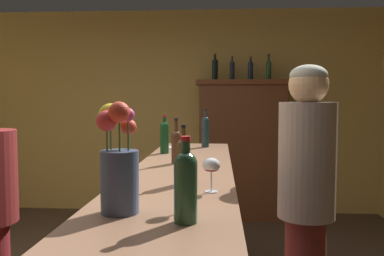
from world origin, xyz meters
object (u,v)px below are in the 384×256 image
at_px(wine_bottle_malbec, 205,130).
at_px(cheese_plate, 173,148).
at_px(wine_glass_front, 211,167).
at_px(display_cabinet, 242,147).
at_px(display_bottle_midright, 268,69).
at_px(wine_glass_mid, 184,182).
at_px(display_bottle_left, 215,68).
at_px(bartender, 306,200).
at_px(flower_arrangement, 118,163).
at_px(wine_bottle_chardonnay, 164,136).
at_px(wine_bottle_rose, 183,159).
at_px(wine_bottle_syrah, 186,183).
at_px(wine_bottle_merlot, 176,145).
at_px(display_bottle_midleft, 232,70).
at_px(display_bottle_center, 251,70).

bearing_deg(wine_bottle_malbec, cheese_plate, -157.54).
bearing_deg(wine_glass_front, display_cabinet, 84.52).
distance_m(cheese_plate, display_bottle_midright, 2.11).
bearing_deg(wine_glass_mid, display_bottle_midright, 78.69).
xyz_separation_m(display_bottle_left, bartender, (0.53, -2.92, -0.94)).
bearing_deg(wine_glass_mid, flower_arrangement, -173.02).
xyz_separation_m(wine_bottle_chardonnay, wine_glass_mid, (0.29, -1.64, -0.03)).
height_order(wine_glass_mid, bartender, bartender).
bearing_deg(wine_bottle_rose, display_bottle_left, 87.88).
xyz_separation_m(wine_bottle_chardonnay, display_bottle_left, (0.36, 2.01, 0.67)).
xyz_separation_m(wine_bottle_syrah, wine_bottle_merlot, (-0.17, 1.28, -0.01)).
bearing_deg(display_bottle_left, display_bottle_midright, 0.00).
xyz_separation_m(display_cabinet, wine_bottle_chardonnay, (-0.71, -2.01, 0.31)).
relative_size(wine_glass_mid, display_bottle_midleft, 0.53).
relative_size(wine_bottle_syrah, display_bottle_midleft, 0.99).
bearing_deg(wine_bottle_merlot, wine_glass_front, -73.33).
bearing_deg(wine_bottle_merlot, wine_bottle_syrah, -82.56).
xyz_separation_m(display_cabinet, flower_arrangement, (-0.65, -3.68, 0.36)).
distance_m(wine_bottle_chardonnay, wine_bottle_merlot, 0.52).
bearing_deg(display_bottle_midright, display_bottle_left, -180.00).
distance_m(wine_bottle_syrah, bartender, 1.08).
relative_size(display_bottle_left, bartender, 0.20).
relative_size(wine_bottle_rose, display_bottle_midleft, 0.99).
height_order(display_bottle_left, bartender, display_bottle_left).
xyz_separation_m(wine_glass_front, cheese_plate, (-0.36, 1.64, -0.11)).
distance_m(wine_bottle_syrah, display_bottle_center, 3.88).
bearing_deg(bartender, display_bottle_center, -103.29).
height_order(wine_bottle_malbec, display_bottle_center, display_bottle_center).
relative_size(wine_bottle_malbec, cheese_plate, 1.92).
bearing_deg(flower_arrangement, wine_bottle_merlot, 85.75).
bearing_deg(display_bottle_midright, wine_bottle_merlot, -109.33).
height_order(wine_bottle_rose, wine_glass_mid, wine_bottle_rose).
relative_size(wine_glass_front, flower_arrangement, 0.38).
xyz_separation_m(wine_glass_mid, display_bottle_left, (0.07, 3.65, 0.70)).
distance_m(flower_arrangement, cheese_plate, 2.01).
height_order(wine_bottle_syrah, wine_bottle_malbec, wine_bottle_malbec).
distance_m(display_cabinet, flower_arrangement, 3.76).
relative_size(display_cabinet, wine_bottle_malbec, 5.17).
xyz_separation_m(wine_glass_front, display_bottle_midright, (0.64, 3.32, 0.68)).
xyz_separation_m(display_cabinet, wine_bottle_rose, (-0.46, -3.17, 0.30)).
relative_size(wine_bottle_malbec, wine_glass_front, 2.17).
relative_size(wine_bottle_malbec, display_bottle_left, 1.01).
xyz_separation_m(wine_bottle_merlot, bartender, (0.75, -0.41, -0.25)).
xyz_separation_m(wine_bottle_rose, bartender, (0.64, 0.24, -0.25)).
height_order(wine_bottle_chardonnay, wine_glass_front, wine_bottle_chardonnay).
xyz_separation_m(display_cabinet, cheese_plate, (-0.68, -1.69, 0.18)).
bearing_deg(display_cabinet, display_bottle_midright, 0.00).
xyz_separation_m(display_bottle_left, display_bottle_midleft, (0.21, -0.00, -0.02)).
height_order(cheese_plate, bartender, bartender).
bearing_deg(wine_bottle_malbec, wine_bottle_syrah, -89.75).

